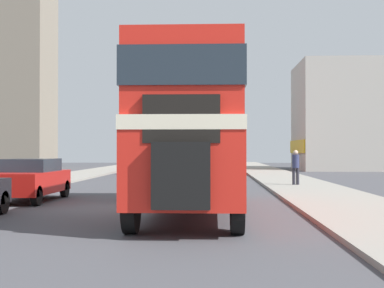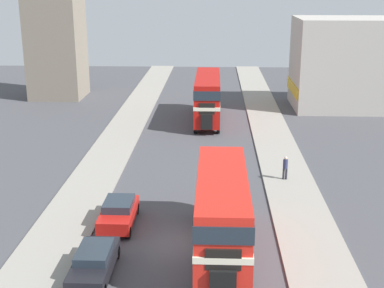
% 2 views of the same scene
% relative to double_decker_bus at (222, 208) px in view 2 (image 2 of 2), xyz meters
% --- Properties ---
extents(ground_plane, '(120.00, 120.00, 0.00)m').
position_rel_double_decker_bus_xyz_m(ground_plane, '(-1.99, 1.01, -2.50)').
color(ground_plane, '#47474C').
extents(sidewalk_right, '(3.50, 120.00, 0.12)m').
position_rel_double_decker_bus_xyz_m(sidewalk_right, '(4.76, 1.01, -2.44)').
color(sidewalk_right, gray).
rests_on(sidewalk_right, ground_plane).
extents(sidewalk_left, '(3.50, 120.00, 0.12)m').
position_rel_double_decker_bus_xyz_m(sidewalk_left, '(-8.74, 1.01, -2.44)').
color(sidewalk_left, gray).
rests_on(sidewalk_left, ground_plane).
extents(double_decker_bus, '(2.51, 9.96, 4.19)m').
position_rel_double_decker_bus_xyz_m(double_decker_bus, '(0.00, 0.00, 0.00)').
color(double_decker_bus, red).
rests_on(double_decker_bus, ground_plane).
extents(bus_distant, '(2.38, 11.12, 4.43)m').
position_rel_double_decker_bus_xyz_m(bus_distant, '(-1.08, 26.79, 0.14)').
color(bus_distant, '#B2140F').
rests_on(bus_distant, ground_plane).
extents(car_parked_near, '(1.71, 4.37, 1.37)m').
position_rel_double_decker_bus_xyz_m(car_parked_near, '(-5.92, -2.41, -1.78)').
color(car_parked_near, black).
rests_on(car_parked_near, ground_plane).
extents(car_parked_mid, '(1.79, 4.04, 1.45)m').
position_rel_double_decker_bus_xyz_m(car_parked_mid, '(-5.73, 3.09, -1.75)').
color(car_parked_mid, red).
rests_on(car_parked_mid, ground_plane).
extents(pedestrian_walking, '(0.33, 0.33, 1.64)m').
position_rel_double_decker_bus_xyz_m(pedestrian_walking, '(4.48, 10.48, -1.46)').
color(pedestrian_walking, '#282833').
rests_on(pedestrian_walking, sidewalk_right).
extents(shop_building_block, '(19.06, 8.33, 9.53)m').
position_rel_double_decker_bus_xyz_m(shop_building_block, '(17.56, 33.21, 2.26)').
color(shop_building_block, '#B2ADA3').
rests_on(shop_building_block, ground_plane).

